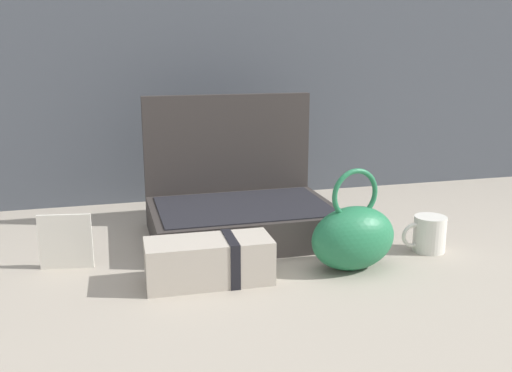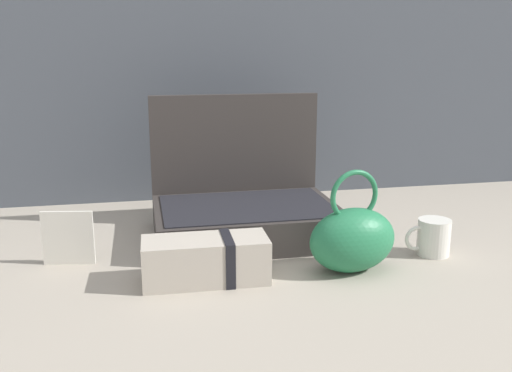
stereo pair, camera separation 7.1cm
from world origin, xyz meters
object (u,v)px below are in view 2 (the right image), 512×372
(teal_pouch_handbag, at_px, (353,238))
(cream_toiletry_bag, at_px, (207,260))
(info_card_left, at_px, (68,238))
(coffee_mug, at_px, (433,237))
(open_suitcase, at_px, (244,206))

(teal_pouch_handbag, distance_m, cream_toiletry_bag, 0.31)
(cream_toiletry_bag, distance_m, info_card_left, 0.33)
(teal_pouch_handbag, height_order, info_card_left, teal_pouch_handbag)
(cream_toiletry_bag, bearing_deg, info_card_left, 151.98)
(teal_pouch_handbag, height_order, coffee_mug, teal_pouch_handbag)
(info_card_left, bearing_deg, coffee_mug, 2.00)
(info_card_left, bearing_deg, open_suitcase, 26.85)
(teal_pouch_handbag, height_order, cream_toiletry_bag, teal_pouch_handbag)
(teal_pouch_handbag, xyz_separation_m, cream_toiletry_bag, (-0.31, 0.01, -0.03))
(teal_pouch_handbag, bearing_deg, open_suitcase, 121.65)
(coffee_mug, bearing_deg, teal_pouch_handbag, -165.85)
(open_suitcase, xyz_separation_m, cream_toiletry_bag, (-0.13, -0.29, -0.03))
(cream_toiletry_bag, bearing_deg, coffee_mug, 4.91)
(teal_pouch_handbag, bearing_deg, info_card_left, 164.73)
(cream_toiletry_bag, distance_m, coffee_mug, 0.54)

